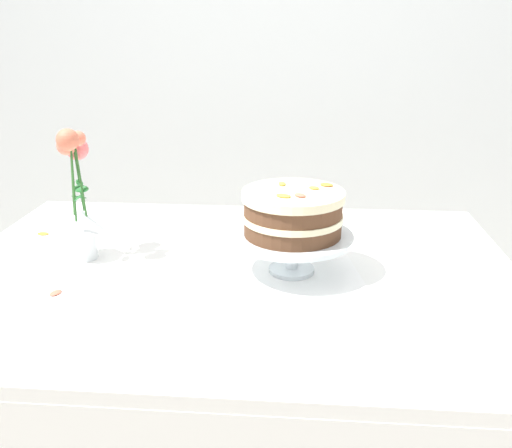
% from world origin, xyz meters
% --- Properties ---
extents(back_wall, '(7.00, 0.08, 2.80)m').
position_xyz_m(back_wall, '(0.00, 1.90, 1.40)').
color(back_wall, silver).
rests_on(back_wall, ground).
extents(dining_table, '(1.40, 1.00, 0.74)m').
position_xyz_m(dining_table, '(0.00, -0.03, 0.65)').
color(dining_table, white).
rests_on(dining_table, ground).
extents(linen_napkin, '(0.37, 0.37, 0.00)m').
position_xyz_m(linen_napkin, '(0.14, -0.01, 0.74)').
color(linen_napkin, white).
rests_on(linen_napkin, dining_table).
extents(cake_stand, '(0.29, 0.29, 0.10)m').
position_xyz_m(cake_stand, '(0.14, -0.01, 0.82)').
color(cake_stand, silver).
rests_on(cake_stand, linen_napkin).
extents(layer_cake, '(0.24, 0.24, 0.11)m').
position_xyz_m(layer_cake, '(0.14, -0.01, 0.89)').
color(layer_cake, brown).
rests_on(layer_cake, cake_stand).
extents(flower_vase, '(0.11, 0.14, 0.34)m').
position_xyz_m(flower_vase, '(-0.39, 0.04, 0.89)').
color(flower_vase, silver).
rests_on(flower_vase, dining_table).
extents(loose_petal_0, '(0.04, 0.03, 0.00)m').
position_xyz_m(loose_petal_0, '(-0.57, 0.19, 0.74)').
color(loose_petal_0, orange).
rests_on(loose_petal_0, dining_table).
extents(loose_petal_1, '(0.03, 0.04, 0.00)m').
position_xyz_m(loose_petal_1, '(-0.38, -0.17, 0.74)').
color(loose_petal_1, '#E56B51').
rests_on(loose_petal_1, dining_table).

